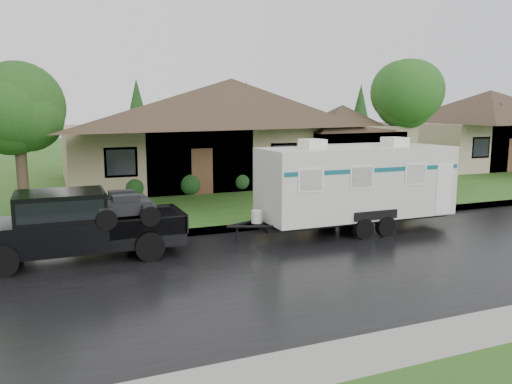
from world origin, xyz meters
The scene contains 11 objects.
ground centered at (0.00, 0.00, 0.00)m, with size 140.00×140.00×0.00m, color #2B571B.
road centered at (0.00, -2.00, 0.01)m, with size 140.00×8.00×0.01m, color black.
curb centered at (0.00, 2.25, 0.07)m, with size 140.00×0.50×0.15m, color gray.
lawn centered at (0.00, 15.00, 0.07)m, with size 140.00×26.00×0.15m, color #2B571B.
house_main centered at (2.29, 13.84, 3.59)m, with size 19.44×10.80×6.90m.
house_neighbor centered at (22.27, 14.34, 3.32)m, with size 15.12×9.72×6.45m.
tree_left_green centered at (-8.58, 6.40, 3.84)m, with size 3.21×3.21×5.32m.
tree_right_green centered at (10.55, 9.31, 4.62)m, with size 3.90×3.90×6.45m.
shrub_row centered at (2.00, 9.30, 0.65)m, with size 13.60×1.00×1.00m.
pickup_truck centered at (-7.18, 0.80, 0.98)m, with size 5.51×2.09×1.84m.
travel_trailer centered at (1.62, 0.80, 1.62)m, with size 6.80×2.39×3.05m.
Camera 1 is at (-7.57, -12.93, 3.87)m, focal length 35.00 mm.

